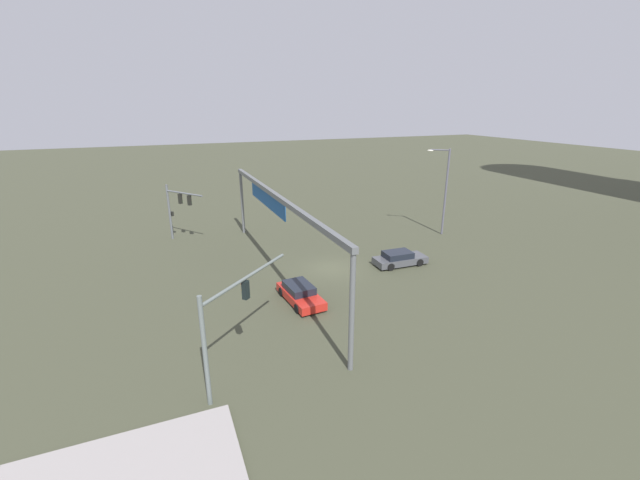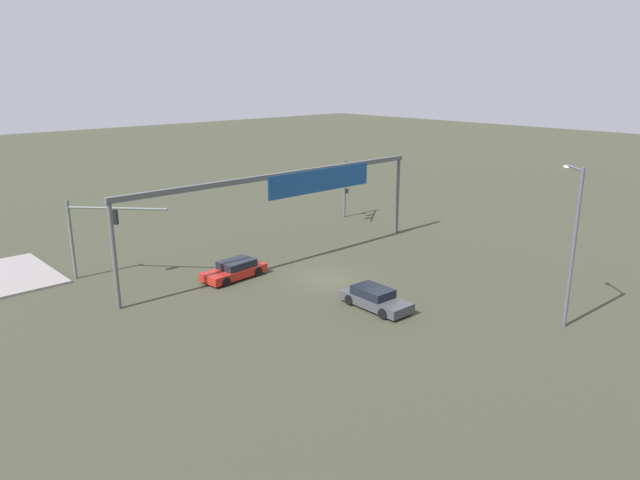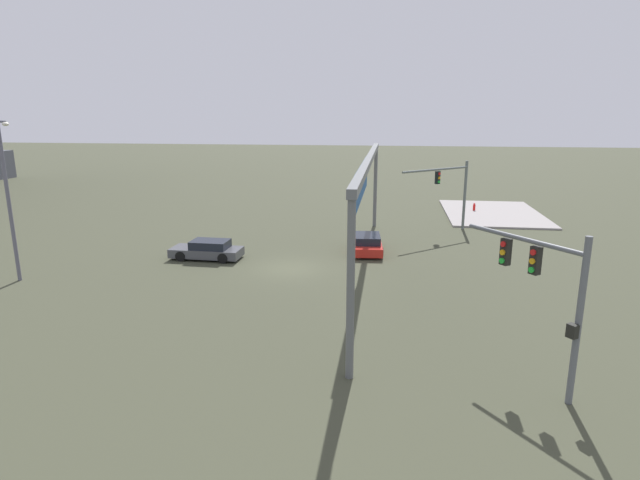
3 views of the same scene
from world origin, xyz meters
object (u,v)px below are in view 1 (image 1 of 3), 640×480
Objects in this scene: sedan_car_waiting_far at (300,294)px; sedan_car_approaching at (399,259)px; traffic_signal_opposite_side at (177,205)px; streetlamp_curved_arm at (444,186)px; traffic_signal_near_corner at (227,314)px.

sedan_car_approaching is at bearing 102.57° from sedan_car_waiting_far.
traffic_signal_opposite_side is 26.56m from streetlamp_curved_arm.
sedan_car_waiting_far is at bearing -15.35° from traffic_signal_opposite_side.
traffic_signal_near_corner is at bearing -45.62° from sedan_car_waiting_far.
streetlamp_curved_arm is at bearing -9.53° from traffic_signal_near_corner.
streetlamp_curved_arm is at bearing 35.81° from traffic_signal_opposite_side.
streetlamp_curved_arm is 1.94× the size of sedan_car_approaching.
traffic_signal_near_corner is 23.77m from traffic_signal_opposite_side.
traffic_signal_near_corner is 19.11m from sedan_car_approaching.
streetlamp_curved_arm reaches higher than traffic_signal_opposite_side.
traffic_signal_opposite_side is 0.63× the size of streetlamp_curved_arm.
traffic_signal_near_corner is at bearing -35.19° from traffic_signal_opposite_side.
traffic_signal_near_corner reaches higher than sedan_car_approaching.
traffic_signal_near_corner is 0.62× the size of streetlamp_curved_arm.
traffic_signal_opposite_side is at bearing 23.11° from streetlamp_curved_arm.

